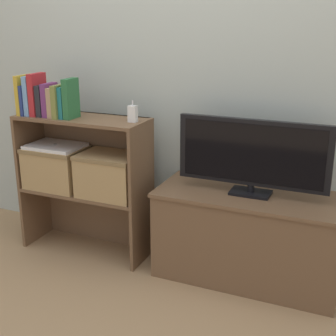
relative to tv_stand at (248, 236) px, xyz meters
The scene contains 20 objects.
ground_plane 0.58m from the tv_stand, 154.84° to the right, with size 16.00×16.00×0.00m, color #A37F56.
wall_back 1.08m from the tv_stand, 151.45° to the left, with size 10.00×0.05×2.40m.
tv_stand is the anchor object (origin of this frame).
tv 0.49m from the tv_stand, 90.00° to the right, with size 0.83×0.14×0.42m.
bookshelf_lower_tier 1.04m from the tv_stand, behind, with size 0.82×0.31×0.41m.
bookshelf_upper_tier 1.13m from the tv_stand, behind, with size 0.82×0.31×0.47m.
book_mustard 1.59m from the tv_stand, behind, with size 0.03×0.16×0.24m.
book_navy 1.56m from the tv_stand, behind, with size 0.02×0.15×0.18m.
book_skyblue 1.54m from the tv_stand, behind, with size 0.03×0.14×0.24m.
book_crimson 1.51m from the tv_stand, behind, with size 0.04×0.14×0.25m.
book_charcoal 1.46m from the tv_stand, behind, with size 0.04×0.12×0.19m.
book_plum 1.42m from the tv_stand, behind, with size 0.04×0.13×0.20m.
book_tan 1.38m from the tv_stand, behind, with size 0.04×0.13×0.18m.
book_olive 1.35m from the tv_stand, behind, with size 0.03×0.16×0.20m.
book_teal 1.32m from the tv_stand, behind, with size 0.03×0.13×0.19m.
book_forest 1.30m from the tv_stand, behind, with size 0.04×0.12×0.24m.
baby_monitor 0.96m from the tv_stand, behind, with size 0.05×0.04×0.12m.
storage_basket_left 1.27m from the tv_stand, behind, with size 0.37×0.28×0.26m.
storage_basket_right 0.90m from the tv_stand, behind, with size 0.37×0.28×0.26m.
laptop 1.31m from the tv_stand, behind, with size 0.34×0.25×0.02m.
Camera 1 is at (1.01, -2.18, 1.45)m, focal length 50.00 mm.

